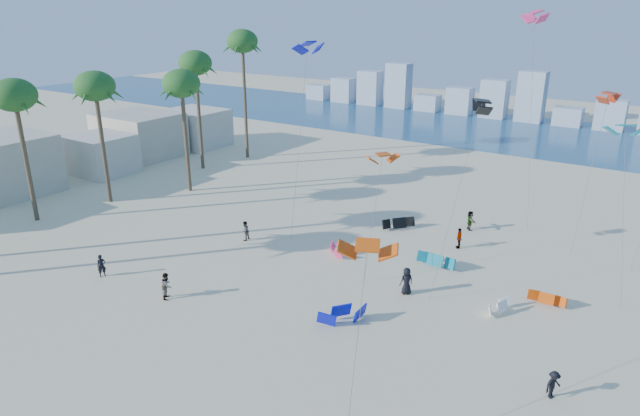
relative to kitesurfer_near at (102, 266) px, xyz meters
The scene contains 10 objects.
ground 10.40m from the kitesurfer_near, 31.07° to the right, with size 220.00×220.00×0.00m, color beige.
ocean 67.24m from the kitesurfer_near, 82.41° to the left, with size 220.00×220.00×0.00m, color navy.
kitesurfer_near is the anchor object (origin of this frame).
kitesurfer_mid 6.39m from the kitesurfer_near, ahead, with size 0.89×0.69×1.84m, color gray.
kitesurfers_far 24.88m from the kitesurfer_near, 34.97° to the left, with size 33.82×20.65×1.91m.
grounded_kites 22.55m from the kitesurfer_near, 34.16° to the left, with size 18.03×18.86×1.04m.
flying_kites 32.92m from the kitesurfer_near, 36.81° to the left, with size 31.08×38.39×18.71m.
palm_row 20.00m from the kitesurfer_near, 139.43° to the left, with size 9.02×44.80×15.96m.
beachfront_buildings 29.29m from the kitesurfer_near, 148.06° to the left, with size 11.50×43.00×6.00m.
distant_skyline 77.07m from the kitesurfer_near, 84.27° to the left, with size 85.00×3.00×8.40m.
Camera 1 is at (24.40, -15.67, 18.44)m, focal length 31.02 mm.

